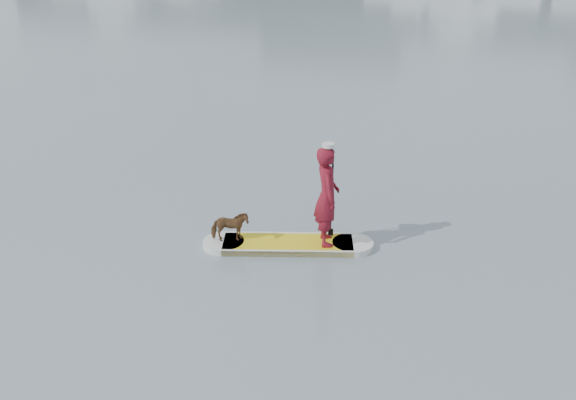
% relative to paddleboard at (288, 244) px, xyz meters
% --- Properties ---
extents(ground, '(140.00, 140.00, 0.00)m').
position_rel_paddleboard_xyz_m(ground, '(-2.84, 0.52, -0.06)').
color(ground, slate).
rests_on(ground, ground).
extents(paddleboard, '(3.20, 1.51, 0.12)m').
position_rel_paddleboard_xyz_m(paddleboard, '(0.00, 0.00, 0.00)').
color(paddleboard, yellow).
rests_on(paddleboard, ground).
extents(paddler, '(0.70, 0.83, 1.94)m').
position_rel_paddleboard_xyz_m(paddler, '(0.70, 0.21, 1.03)').
color(paddler, maroon).
rests_on(paddler, paddleboard).
extents(white_cap, '(0.22, 0.22, 0.07)m').
position_rel_paddleboard_xyz_m(white_cap, '(0.70, 0.21, 2.03)').
color(white_cap, silver).
rests_on(white_cap, paddler).
extents(dog, '(0.79, 0.60, 0.61)m').
position_rel_paddleboard_xyz_m(dog, '(-1.07, -0.32, 0.36)').
color(dog, brown).
rests_on(dog, paddleboard).
extents(paddle, '(0.12, 0.30, 2.00)m').
position_rel_paddleboard_xyz_m(paddle, '(0.72, 0.50, 0.74)').
color(paddle, black).
rests_on(paddle, ground).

